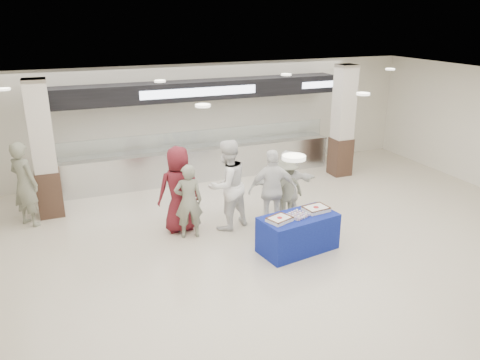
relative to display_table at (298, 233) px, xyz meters
name	(u,v)px	position (x,y,z in m)	size (l,w,h in m)	color
ground	(283,266)	(-0.57, -0.47, -0.38)	(14.00, 14.00, 0.00)	beige
serving_line	(198,140)	(-0.56, 4.93, 0.78)	(8.70, 0.85, 2.80)	silver
column_left	(44,153)	(-4.57, 3.73, 1.15)	(0.55, 0.55, 3.20)	#362218
column_right	(343,124)	(3.43, 3.73, 1.15)	(0.55, 0.55, 3.20)	#362218
display_table	(298,233)	(0.00, 0.00, 0.00)	(1.55, 0.78, 0.75)	navy
sheet_cake_left	(280,219)	(-0.47, -0.08, 0.42)	(0.54, 0.48, 0.09)	white
sheet_cake_right	(316,208)	(0.45, 0.10, 0.43)	(0.52, 0.43, 0.10)	white
cupcake_tray	(298,215)	(-0.03, -0.02, 0.41)	(0.45, 0.40, 0.06)	#A6A6AA
civilian_maroon	(179,189)	(-1.94, 1.79, 0.58)	(0.93, 0.61, 1.91)	maroon
soldier_a	(189,201)	(-1.85, 1.40, 0.44)	(0.59, 0.39, 1.62)	gray
chef_tall	(227,185)	(-0.94, 1.53, 0.63)	(0.98, 0.76, 2.01)	white
chef_short	(273,190)	(-0.05, 1.11, 0.53)	(1.06, 0.44, 1.82)	white
soldier_b	(286,189)	(0.45, 1.43, 0.37)	(0.96, 0.55, 1.49)	gray
civilian_white	(288,185)	(0.53, 1.49, 0.45)	(1.52, 0.49, 1.64)	white
soldier_bg	(24,184)	(-5.04, 3.35, 0.60)	(0.71, 0.46, 1.94)	gray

